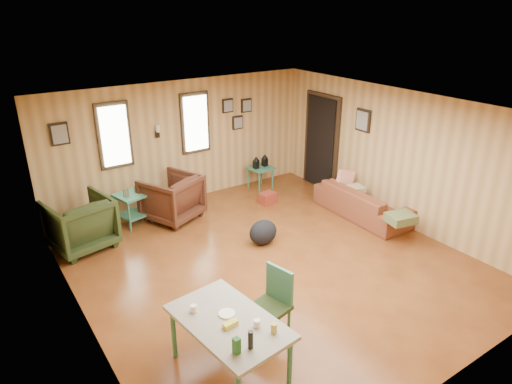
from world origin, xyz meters
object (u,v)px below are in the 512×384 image
at_px(sofa, 362,197).
at_px(recliner_brown, 172,196).
at_px(recliner_green, 80,221).
at_px(side_table, 260,166).
at_px(dining_table, 229,325).
at_px(end_table, 133,203).

bearing_deg(sofa, recliner_brown, 59.54).
height_order(sofa, recliner_brown, recliner_brown).
xyz_separation_m(recliner_brown, recliner_green, (-1.67, -0.15, 0.01)).
bearing_deg(side_table, sofa, -69.97).
bearing_deg(sofa, dining_table, 117.50).
bearing_deg(end_table, sofa, -29.79).
relative_size(recliner_brown, side_table, 1.25).
bearing_deg(sofa, end_table, 61.75).
bearing_deg(recliner_green, sofa, 148.41).
xyz_separation_m(side_table, dining_table, (-3.29, -4.18, 0.11)).
bearing_deg(recliner_brown, side_table, 164.20).
xyz_separation_m(sofa, recliner_green, (-4.67, 1.72, 0.10)).
distance_m(sofa, dining_table, 4.55).
xyz_separation_m(sofa, end_table, (-3.65, 2.09, 0.02)).
bearing_deg(recliner_brown, dining_table, 50.24).
bearing_deg(dining_table, sofa, 19.41).
bearing_deg(recliner_brown, sofa, 123.96).
height_order(side_table, dining_table, dining_table).
relative_size(end_table, dining_table, 0.50).
height_order(recliner_green, side_table, recliner_green).
height_order(end_table, dining_table, dining_table).
bearing_deg(end_table, recliner_brown, -18.35).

